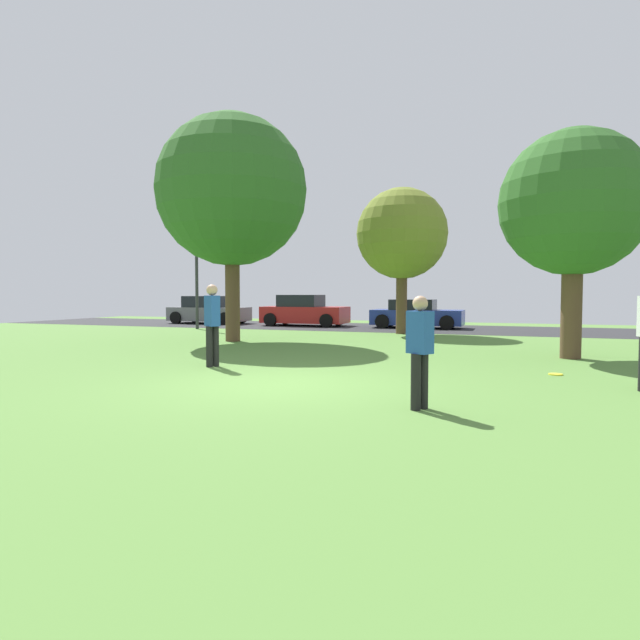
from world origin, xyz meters
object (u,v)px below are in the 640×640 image
object	(u,v)px
maple_tree_far	(232,191)
person_catcher	(420,348)
parked_car_grey	(208,311)
street_lamp_post	(197,279)
oak_tree_left	(402,234)
parked_car_blue	(416,315)
birch_tree_lone	(574,204)
parked_car_red	(304,312)
frisbee_disc	(556,374)
person_thrower	(212,321)

from	to	relation	value
maple_tree_far	person_catcher	distance (m)	12.16
parked_car_grey	street_lamp_post	xyz separation A→B (m)	(1.90, -3.98, 1.59)
oak_tree_left	parked_car_blue	distance (m)	5.01
birch_tree_lone	street_lamp_post	xyz separation A→B (m)	(-14.76, 6.23, -1.52)
birch_tree_lone	maple_tree_far	size ratio (longest dim) A/B	0.74
parked_car_red	street_lamp_post	distance (m)	5.53
person_catcher	maple_tree_far	bearing A→B (deg)	-18.69
frisbee_disc	parked_car_red	size ratio (longest dim) A/B	0.07
maple_tree_far	street_lamp_post	world-z (taller)	maple_tree_far
frisbee_disc	parked_car_grey	bearing A→B (deg)	140.62
birch_tree_lone	parked_car_grey	size ratio (longest dim) A/B	1.33
oak_tree_left	parked_car_red	bearing A→B (deg)	147.66
frisbee_disc	maple_tree_far	bearing A→B (deg)	155.64
person_thrower	street_lamp_post	bearing A→B (deg)	153.54
parked_car_red	birch_tree_lone	bearing A→B (deg)	-42.23
parked_car_red	street_lamp_post	bearing A→B (deg)	-132.76
maple_tree_far	parked_car_red	distance (m)	9.84
person_thrower	parked_car_blue	xyz separation A→B (m)	(1.82, 14.71, -0.40)
birch_tree_lone	oak_tree_left	xyz separation A→B (m)	(-5.57, 6.59, 0.15)
oak_tree_left	person_catcher	bearing A→B (deg)	-77.31
street_lamp_post	parked_car_red	bearing A→B (deg)	47.24
parked_car_blue	birch_tree_lone	bearing A→B (deg)	-61.36
parked_car_red	frisbee_disc	bearing A→B (deg)	-51.07
birch_tree_lone	person_thrower	xyz separation A→B (m)	(-7.47, -4.37, -2.77)
oak_tree_left	frisbee_disc	size ratio (longest dim) A/B	21.26
person_catcher	parked_car_grey	world-z (taller)	person_catcher
frisbee_disc	parked_car_grey	xyz separation A→B (m)	(-16.16, 13.26, 0.65)
maple_tree_far	parked_car_blue	distance (m)	11.00
birch_tree_lone	frisbee_disc	xyz separation A→B (m)	(-0.51, -3.06, -3.76)
birch_tree_lone	person_catcher	xyz separation A→B (m)	(-2.48, -7.13, -2.91)
maple_tree_far	parked_car_red	bearing A→B (deg)	96.32
person_thrower	street_lamp_post	size ratio (longest dim) A/B	0.40
person_thrower	street_lamp_post	xyz separation A→B (m)	(-7.29, 10.60, 1.24)
maple_tree_far	person_thrower	world-z (taller)	maple_tree_far
parked_car_red	parked_car_blue	world-z (taller)	parked_car_red
person_catcher	parked_car_blue	world-z (taller)	person_catcher
oak_tree_left	parked_car_red	size ratio (longest dim) A/B	1.39
parked_car_grey	maple_tree_far	bearing A→B (deg)	-53.87
person_thrower	parked_car_red	distance (m)	14.96
birch_tree_lone	parked_car_blue	distance (m)	12.20
maple_tree_far	parked_car_red	world-z (taller)	maple_tree_far
maple_tree_far	parked_car_grey	distance (m)	11.82
maple_tree_far	parked_car_grey	xyz separation A→B (m)	(-6.49, 8.88, -4.32)
oak_tree_left	parked_car_blue	size ratio (longest dim) A/B	1.39
birch_tree_lone	maple_tree_far	xyz separation A→B (m)	(-10.18, 1.32, 1.21)
frisbee_disc	parked_car_red	bearing A→B (deg)	128.93
person_thrower	parked_car_grey	distance (m)	17.24
birch_tree_lone	street_lamp_post	bearing A→B (deg)	157.13
frisbee_disc	parked_car_red	distance (m)	16.96
birch_tree_lone	frisbee_disc	distance (m)	4.87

